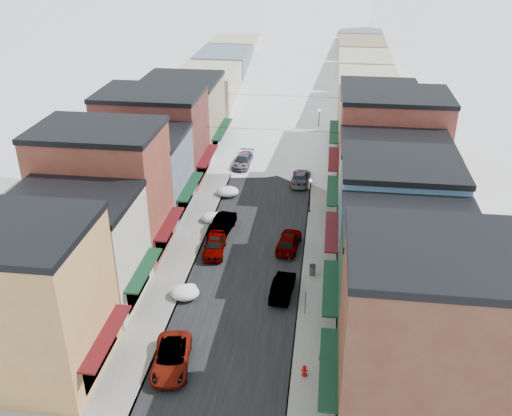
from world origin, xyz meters
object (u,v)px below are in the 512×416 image
(car_dark_hatch, at_px, (222,225))
(fire_hydrant, at_px, (304,371))
(car_green_sedan, at_px, (283,287))
(streetlamp_near, at_px, (310,191))
(trash_can, at_px, (312,270))
(car_white_suv, at_px, (171,358))
(car_silver_sedan, at_px, (214,245))

(car_dark_hatch, height_order, fire_hydrant, car_dark_hatch)
(car_green_sedan, bearing_deg, car_dark_hatch, -50.03)
(streetlamp_near, bearing_deg, trash_can, -86.14)
(fire_hydrant, bearing_deg, trash_can, 89.84)
(car_white_suv, distance_m, car_silver_sedan, 15.93)
(car_dark_hatch, bearing_deg, car_silver_sedan, -82.66)
(trash_can, bearing_deg, car_green_sedan, -127.98)
(car_dark_hatch, bearing_deg, streetlamp_near, 39.85)
(trash_can, relative_size, streetlamp_near, 0.26)
(fire_hydrant, bearing_deg, car_green_sedan, 103.73)
(car_white_suv, relative_size, car_green_sedan, 1.18)
(car_dark_hatch, distance_m, fire_hydrant, 22.03)
(car_green_sedan, distance_m, fire_hydrant, 10.05)
(car_white_suv, bearing_deg, car_silver_sedan, 82.08)
(streetlamp_near, bearing_deg, car_white_suv, -108.79)
(car_dark_hatch, bearing_deg, trash_can, -28.93)
(car_dark_hatch, xyz_separation_m, fire_hydrant, (9.51, -19.87, -0.27))
(car_dark_hatch, xyz_separation_m, car_green_sedan, (7.13, -10.10, -0.05))
(car_silver_sedan, distance_m, car_dark_hatch, 4.10)
(car_white_suv, bearing_deg, trash_can, 45.83)
(car_dark_hatch, height_order, car_green_sedan, car_dark_hatch)
(car_green_sedan, distance_m, streetlamp_near, 15.84)
(car_silver_sedan, height_order, fire_hydrant, car_silver_sedan)
(car_white_suv, height_order, fire_hydrant, car_white_suv)
(fire_hydrant, relative_size, streetlamp_near, 0.23)
(fire_hydrant, bearing_deg, car_white_suv, -179.04)
(car_silver_sedan, relative_size, trash_can, 4.77)
(car_green_sedan, bearing_deg, trash_can, -123.20)
(car_dark_hatch, xyz_separation_m, streetlamp_near, (8.70, 5.55, 1.78))
(car_silver_sedan, bearing_deg, trash_can, -21.75)
(car_white_suv, bearing_deg, car_green_sedan, 46.38)
(car_white_suv, xyz_separation_m, car_dark_hatch, (0.00, 20.02, 0.05))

